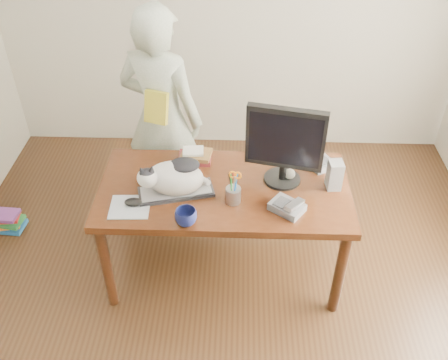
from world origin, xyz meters
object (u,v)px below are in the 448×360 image
at_px(book_pile_b, 7,221).
at_px(speaker, 335,175).
at_px(keyboard, 176,192).
at_px(calculator, 319,162).
at_px(mouse, 133,202).
at_px(pen_cup, 233,193).
at_px(person, 162,119).
at_px(coffee_mug, 186,217).
at_px(book_stack, 195,156).
at_px(desk, 225,197).
at_px(baseball, 290,174).
at_px(cat, 173,177).
at_px(monitor, 285,143).
at_px(phone, 288,207).

bearing_deg(book_pile_b, speaker, -7.60).
bearing_deg(keyboard, calculator, 5.31).
bearing_deg(speaker, mouse, -174.88).
height_order(pen_cup, person, person).
distance_m(coffee_mug, book_stack, 0.63).
bearing_deg(desk, book_pile_b, 171.03).
bearing_deg(coffee_mug, baseball, 35.32).
xyz_separation_m(mouse, baseball, (0.97, 0.30, 0.01)).
xyz_separation_m(cat, person, (-0.16, 0.72, -0.03)).
bearing_deg(speaker, pen_cup, -170.38).
distance_m(desk, mouse, 0.63).
xyz_separation_m(monitor, pen_cup, (-0.31, -0.20, -0.24)).
bearing_deg(baseball, monitor, -143.75).
distance_m(baseball, calculator, 0.26).
relative_size(baseball, book_stack, 0.31).
bearing_deg(desk, baseball, 3.91).
distance_m(desk, baseball, 0.46).
bearing_deg(speaker, book_stack, 159.06).
bearing_deg(calculator, keyboard, 170.81).
bearing_deg(keyboard, monitor, -2.67).
height_order(keyboard, person, person).
distance_m(monitor, speaker, 0.39).
bearing_deg(book_pile_b, desk, -8.97).
bearing_deg(monitor, phone, -73.69).
height_order(keyboard, speaker, speaker).
relative_size(pen_cup, mouse, 2.10).
relative_size(cat, book_stack, 1.98).
bearing_deg(keyboard, phone, -25.45).
bearing_deg(pen_cup, desk, 105.73).
relative_size(calculator, book_pile_b, 0.91).
xyz_separation_m(keyboard, phone, (0.69, -0.14, 0.02)).
bearing_deg(pen_cup, phone, -12.01).
relative_size(keyboard, cat, 1.10).
relative_size(pen_cup, book_pile_b, 0.92).
xyz_separation_m(mouse, person, (0.07, 0.83, 0.08)).
relative_size(pen_cup, coffee_mug, 1.84).
bearing_deg(coffee_mug, book_stack, 89.78).
height_order(cat, monitor, monitor).
bearing_deg(desk, phone, -36.14).
bearing_deg(mouse, phone, -3.54).
height_order(coffee_mug, baseball, coffee_mug).
xyz_separation_m(desk, book_pile_b, (-1.72, 0.27, -0.53)).
height_order(mouse, coffee_mug, coffee_mug).
height_order(cat, coffee_mug, cat).
bearing_deg(book_stack, baseball, -12.75).
distance_m(keyboard, calculator, 0.98).
bearing_deg(pen_cup, coffee_mug, -142.88).
distance_m(phone, book_stack, 0.77).
xyz_separation_m(phone, book_stack, (-0.60, 0.49, 0.01)).
bearing_deg(cat, coffee_mug, -83.02).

